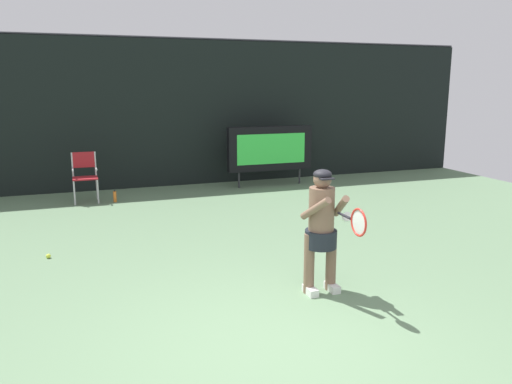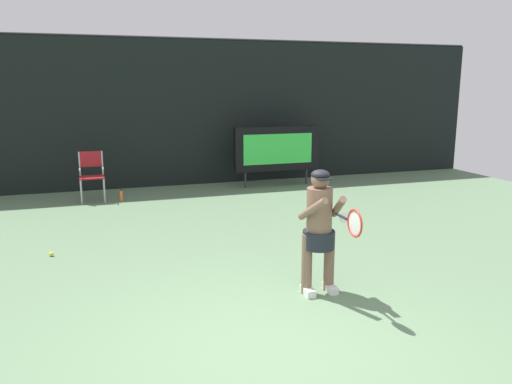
% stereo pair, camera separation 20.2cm
% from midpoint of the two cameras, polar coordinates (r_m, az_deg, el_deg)
% --- Properties ---
extents(ground, '(18.00, 22.00, 0.03)m').
position_cam_midpoint_polar(ground, '(5.08, 1.96, -17.88)').
color(ground, '#5F7D5B').
extents(backdrop_screen, '(18.00, 0.12, 3.66)m').
position_cam_midpoint_polar(backdrop_screen, '(12.90, -12.61, 8.50)').
color(backdrop_screen, black).
rests_on(backdrop_screen, ground).
extents(scoreboard, '(2.20, 0.21, 1.50)m').
position_cam_midpoint_polar(scoreboard, '(12.81, 1.13, 4.89)').
color(scoreboard, black).
rests_on(scoreboard, ground).
extents(umpire_chair, '(0.52, 0.44, 1.08)m').
position_cam_midpoint_polar(umpire_chair, '(11.70, -19.08, 1.93)').
color(umpire_chair, '#B7B7BC').
rests_on(umpire_chair, ground).
extents(water_bottle, '(0.07, 0.07, 0.27)m').
position_cam_midpoint_polar(water_bottle, '(11.56, -16.00, -0.50)').
color(water_bottle, orange).
rests_on(water_bottle, ground).
extents(tennis_player, '(0.53, 0.61, 1.53)m').
position_cam_midpoint_polar(tennis_player, '(6.20, 6.43, -3.73)').
color(tennis_player, white).
rests_on(tennis_player, ground).
extents(tennis_racket, '(0.03, 0.60, 0.31)m').
position_cam_midpoint_polar(tennis_racket, '(5.61, 10.28, -3.32)').
color(tennis_racket, black).
extents(tennis_ball_loose, '(0.07, 0.07, 0.07)m').
position_cam_midpoint_polar(tennis_ball_loose, '(8.22, -22.88, -6.63)').
color(tennis_ball_loose, '#CCDB3D').
rests_on(tennis_ball_loose, ground).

